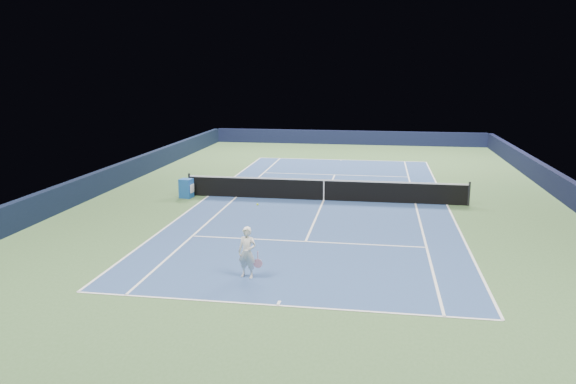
# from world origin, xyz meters

# --- Properties ---
(ground) EXTENTS (40.00, 40.00, 0.00)m
(ground) POSITION_xyz_m (0.00, 0.00, 0.00)
(ground) COLOR #3C5D32
(ground) RESTS_ON ground
(wall_far) EXTENTS (22.00, 0.35, 1.10)m
(wall_far) POSITION_xyz_m (0.00, 19.82, 0.55)
(wall_far) COLOR #111533
(wall_far) RESTS_ON ground
(wall_left) EXTENTS (0.35, 40.00, 1.10)m
(wall_left) POSITION_xyz_m (-10.82, 0.00, 0.55)
(wall_left) COLOR black
(wall_left) RESTS_ON ground
(court_surface) EXTENTS (10.97, 23.77, 0.01)m
(court_surface) POSITION_xyz_m (0.00, 0.00, 0.00)
(court_surface) COLOR navy
(court_surface) RESTS_ON ground
(baseline_far) EXTENTS (10.97, 0.08, 0.00)m
(baseline_far) POSITION_xyz_m (0.00, 11.88, 0.01)
(baseline_far) COLOR white
(baseline_far) RESTS_ON ground
(baseline_near) EXTENTS (10.97, 0.08, 0.00)m
(baseline_near) POSITION_xyz_m (0.00, -11.88, 0.01)
(baseline_near) COLOR white
(baseline_near) RESTS_ON ground
(sideline_doubles_right) EXTENTS (0.08, 23.77, 0.00)m
(sideline_doubles_right) POSITION_xyz_m (5.49, 0.00, 0.01)
(sideline_doubles_right) COLOR white
(sideline_doubles_right) RESTS_ON ground
(sideline_doubles_left) EXTENTS (0.08, 23.77, 0.00)m
(sideline_doubles_left) POSITION_xyz_m (-5.49, 0.00, 0.01)
(sideline_doubles_left) COLOR white
(sideline_doubles_left) RESTS_ON ground
(sideline_singles_right) EXTENTS (0.08, 23.77, 0.00)m
(sideline_singles_right) POSITION_xyz_m (4.12, 0.00, 0.01)
(sideline_singles_right) COLOR white
(sideline_singles_right) RESTS_ON ground
(sideline_singles_left) EXTENTS (0.08, 23.77, 0.00)m
(sideline_singles_left) POSITION_xyz_m (-4.12, 0.00, 0.01)
(sideline_singles_left) COLOR white
(sideline_singles_left) RESTS_ON ground
(service_line_far) EXTENTS (8.23, 0.08, 0.00)m
(service_line_far) POSITION_xyz_m (0.00, 6.40, 0.01)
(service_line_far) COLOR white
(service_line_far) RESTS_ON ground
(service_line_near) EXTENTS (8.23, 0.08, 0.00)m
(service_line_near) POSITION_xyz_m (0.00, -6.40, 0.01)
(service_line_near) COLOR white
(service_line_near) RESTS_ON ground
(center_service_line) EXTENTS (0.08, 12.80, 0.00)m
(center_service_line) POSITION_xyz_m (0.00, 0.00, 0.01)
(center_service_line) COLOR white
(center_service_line) RESTS_ON ground
(center_mark_far) EXTENTS (0.08, 0.30, 0.00)m
(center_mark_far) POSITION_xyz_m (0.00, 11.73, 0.01)
(center_mark_far) COLOR white
(center_mark_far) RESTS_ON ground
(center_mark_near) EXTENTS (0.08, 0.30, 0.00)m
(center_mark_near) POSITION_xyz_m (0.00, -11.73, 0.01)
(center_mark_near) COLOR white
(center_mark_near) RESTS_ON ground
(tennis_net) EXTENTS (12.90, 0.10, 1.07)m
(tennis_net) POSITION_xyz_m (0.00, 0.00, 0.50)
(tennis_net) COLOR black
(tennis_net) RESTS_ON ground
(sponsor_cube) EXTENTS (0.63, 0.58, 0.89)m
(sponsor_cube) POSITION_xyz_m (-6.40, -0.47, 0.45)
(sponsor_cube) COLOR #1B52A7
(sponsor_cube) RESTS_ON ground
(tennis_player) EXTENTS (0.76, 1.27, 1.96)m
(tennis_player) POSITION_xyz_m (-1.21, -10.06, 0.75)
(tennis_player) COLOR white
(tennis_player) RESTS_ON ground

